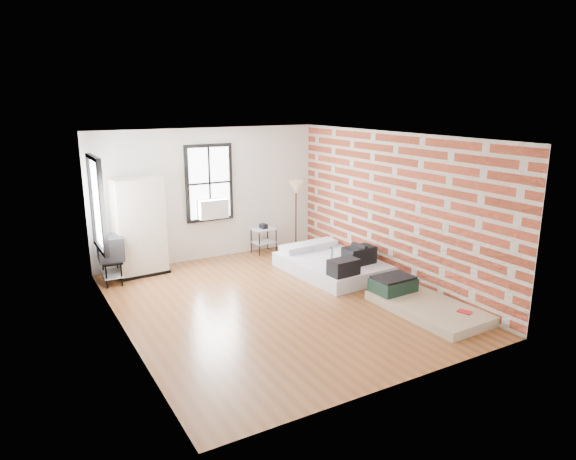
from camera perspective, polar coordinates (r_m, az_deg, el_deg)
ground at (r=8.85m, az=-1.28°, el=-8.08°), size 6.00×6.00×0.00m
room_shell at (r=8.76m, az=-1.15°, el=3.57°), size 5.02×6.02×2.80m
mattress_main at (r=10.29m, az=5.14°, el=-3.74°), size 1.71×2.23×0.68m
mattress_bare at (r=8.82m, az=14.37°, el=-7.74°), size 1.09×1.98×0.42m
wardrobe at (r=10.39m, az=-16.19°, el=0.31°), size 1.00×0.62×1.92m
side_table at (r=11.50m, az=-2.73°, el=-0.38°), size 0.54×0.45×0.67m
floor_lamp at (r=11.62m, az=0.90°, el=4.36°), size 0.34×0.34×1.59m
tv_stand at (r=10.12m, az=-19.11°, el=-2.12°), size 0.49×0.67×0.90m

